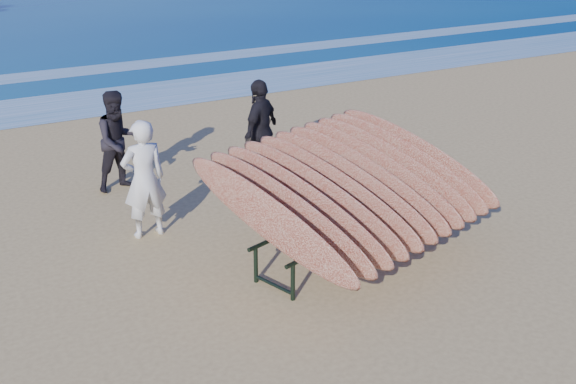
# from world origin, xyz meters

# --- Properties ---
(ground) EXTENTS (120.00, 120.00, 0.00)m
(ground) POSITION_xyz_m (0.00, 0.00, 0.00)
(ground) COLOR tan
(ground) RESTS_ON ground
(foam_near) EXTENTS (160.00, 160.00, 0.00)m
(foam_near) POSITION_xyz_m (0.00, 10.00, 0.01)
(foam_near) COLOR white
(foam_near) RESTS_ON ground
(foam_far) EXTENTS (160.00, 160.00, 0.00)m
(foam_far) POSITION_xyz_m (0.00, 13.50, 0.01)
(foam_far) COLOR white
(foam_far) RESTS_ON ground
(surfboard_rack) EXTENTS (3.94, 3.82, 1.70)m
(surfboard_rack) POSITION_xyz_m (0.79, 0.49, 1.00)
(surfboard_rack) COLOR black
(surfboard_rack) RESTS_ON ground
(person_white) EXTENTS (0.65, 0.43, 1.76)m
(person_white) POSITION_xyz_m (-1.49, 2.36, 0.88)
(person_white) COLOR silver
(person_white) RESTS_ON ground
(person_dark_a) EXTENTS (0.92, 0.77, 1.70)m
(person_dark_a) POSITION_xyz_m (-1.28, 4.29, 0.85)
(person_dark_a) COLOR black
(person_dark_a) RESTS_ON ground
(person_dark_b) EXTENTS (1.09, 0.97, 1.78)m
(person_dark_b) POSITION_xyz_m (0.99, 3.60, 0.89)
(person_dark_b) COLOR black
(person_dark_b) RESTS_ON ground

